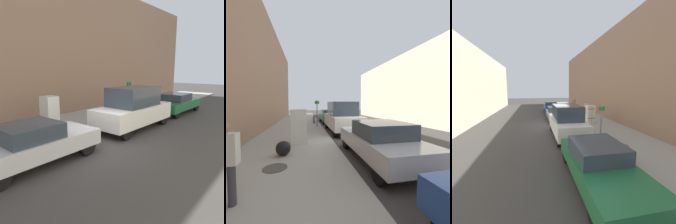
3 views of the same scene
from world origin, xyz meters
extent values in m
plane|color=#383533|center=(0.00, 0.00, 0.00)|extent=(80.00, 80.00, 0.00)
cube|color=#9E998E|center=(-3.83, 0.00, 0.06)|extent=(4.17, 44.00, 0.13)
cube|color=#937056|center=(-6.69, 0.00, 4.53)|extent=(1.54, 39.60, 9.07)
cube|color=silver|center=(-3.44, 0.11, 0.94)|extent=(0.73, 0.66, 1.63)
cube|color=black|center=(-3.44, 0.45, 0.94)|extent=(0.01, 0.01, 1.54)
cube|color=yellow|center=(-3.53, 0.45, 1.19)|extent=(0.16, 0.01, 0.22)
cube|color=red|center=(-3.44, 0.45, 1.46)|extent=(0.66, 0.01, 0.05)
cube|color=red|center=(-3.44, 0.45, 0.61)|extent=(0.66, 0.01, 0.05)
cylinder|color=#47443F|center=(-4.03, -2.74, 0.13)|extent=(0.70, 0.70, 0.02)
cylinder|color=slate|center=(-2.18, 5.04, 1.23)|extent=(0.07, 0.07, 2.20)
cube|color=#198C33|center=(-2.18, 5.06, 2.13)|extent=(0.36, 0.02, 0.24)
cylinder|color=slate|center=(-2.30, 7.38, 0.44)|extent=(0.22, 0.22, 0.62)
sphere|color=slate|center=(-2.30, 7.38, 0.77)|extent=(0.20, 0.20, 0.20)
sphere|color=black|center=(-3.94, -1.63, 0.39)|extent=(0.53, 0.53, 0.53)
cylinder|color=#333338|center=(-4.49, -9.53, 0.56)|extent=(0.14, 0.14, 0.87)
cylinder|color=#333338|center=(-4.26, -9.53, 0.56)|extent=(0.14, 0.14, 0.87)
cube|color=#A8934C|center=(-4.38, -9.53, 1.32)|extent=(0.51, 0.22, 0.65)
sphere|color=tan|center=(-4.38, -9.53, 1.77)|extent=(0.24, 0.24, 0.24)
cylinder|color=#333338|center=(-4.69, -4.28, 0.52)|extent=(0.14, 0.14, 0.78)
cylinder|color=#333338|center=(-4.49, -4.28, 0.52)|extent=(0.14, 0.14, 0.78)
cube|color=beige|center=(-4.59, -4.28, 1.20)|extent=(0.45, 0.22, 0.58)
sphere|color=#8C664C|center=(-4.59, -4.28, 1.60)|extent=(0.21, 0.21, 0.21)
cube|color=#23479E|center=(-0.55, -7.31, 0.64)|extent=(1.75, 3.91, 0.55)
cube|color=#2D3842|center=(-0.55, -7.50, 1.19)|extent=(1.54, 1.64, 0.55)
cylinder|color=black|center=(-1.29, -5.97, 0.37)|extent=(0.22, 0.74, 0.74)
cylinder|color=black|center=(0.19, -5.97, 0.37)|extent=(0.22, 0.74, 0.74)
cylinder|color=black|center=(-1.29, -8.64, 0.37)|extent=(0.22, 0.74, 0.74)
cylinder|color=black|center=(0.19, -8.64, 0.37)|extent=(0.22, 0.74, 0.74)
cube|color=silver|center=(-0.55, -2.42, 0.61)|extent=(1.81, 4.31, 0.55)
cube|color=#2D3842|center=(-0.55, -2.63, 1.14)|extent=(1.59, 1.81, 0.50)
cylinder|color=black|center=(-1.32, -0.85, 0.34)|extent=(0.22, 0.67, 0.67)
cylinder|color=black|center=(0.22, -0.85, 0.34)|extent=(0.22, 0.67, 0.67)
cylinder|color=black|center=(-1.32, -3.98, 0.34)|extent=(0.22, 0.67, 0.67)
cylinder|color=black|center=(0.22, -3.98, 0.34)|extent=(0.22, 0.67, 0.67)
cube|color=silver|center=(-0.55, 3.17, 0.78)|extent=(1.94, 4.72, 0.85)
cube|color=#2D3842|center=(-0.55, 3.17, 1.68)|extent=(1.71, 2.60, 0.95)
cylinder|color=black|center=(-1.39, 4.92, 0.36)|extent=(0.22, 0.71, 0.71)
cylinder|color=black|center=(0.29, 4.92, 0.36)|extent=(0.22, 0.71, 0.71)
cylinder|color=black|center=(-1.39, 1.41, 0.36)|extent=(0.22, 0.71, 0.71)
cylinder|color=black|center=(0.29, 1.41, 0.36)|extent=(0.22, 0.71, 0.71)
cube|color=#1E6038|center=(-0.55, 8.49, 0.62)|extent=(1.88, 4.61, 0.55)
cube|color=#2D3842|center=(-0.55, 8.26, 1.15)|extent=(1.65, 1.93, 0.50)
cylinder|color=black|center=(-1.36, 10.20, 0.35)|extent=(0.22, 0.69, 0.69)
cylinder|color=black|center=(0.26, 10.20, 0.35)|extent=(0.22, 0.69, 0.69)
cylinder|color=black|center=(-1.36, 6.79, 0.35)|extent=(0.22, 0.69, 0.69)
cylinder|color=black|center=(0.26, 6.79, 0.35)|extent=(0.22, 0.69, 0.69)
camera|label=1|loc=(5.72, -6.01, 3.09)|focal=35.00mm
camera|label=2|loc=(-3.15, -7.33, 2.02)|focal=24.00mm
camera|label=3|loc=(1.56, 12.95, 3.26)|focal=24.00mm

